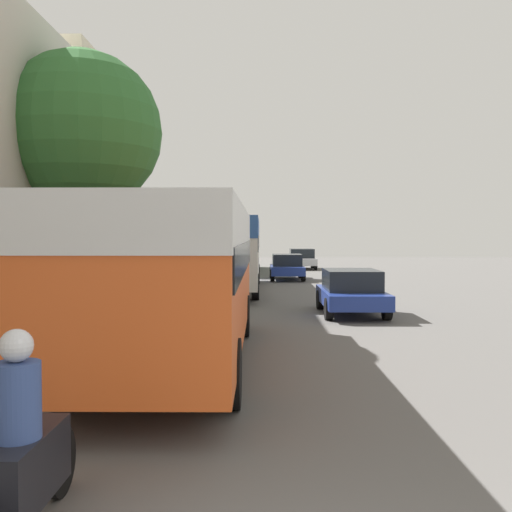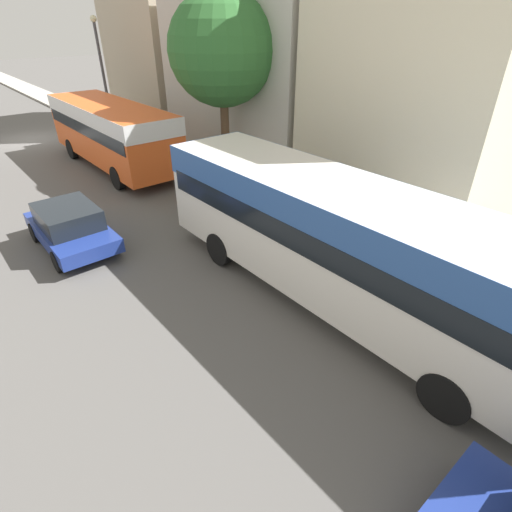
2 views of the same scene
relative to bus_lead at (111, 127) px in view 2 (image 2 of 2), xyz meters
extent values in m
plane|color=#595654|center=(1.96, -8.32, -1.93)|extent=(120.00, 120.00, 0.00)
cube|color=#B2ADA3|center=(-3.14, -8.32, -1.86)|extent=(2.20, 120.00, 0.15)
cube|color=#BCAD93|center=(-7.14, -6.65, 3.80)|extent=(5.81, 7.30, 11.48)
cube|color=beige|center=(-7.22, 2.68, 2.20)|extent=(5.98, 9.74, 8.28)
cube|color=beige|center=(-7.66, 11.42, 2.57)|extent=(6.85, 7.08, 9.00)
cube|color=#EA5B23|center=(0.00, 0.00, -0.20)|extent=(2.58, 9.22, 2.47)
cube|color=white|center=(0.00, 0.00, 0.67)|extent=(2.61, 9.27, 0.74)
cube|color=black|center=(0.00, 0.00, 0.11)|extent=(2.63, 8.86, 0.54)
cylinder|color=black|center=(-1.19, 2.86, -1.43)|extent=(0.28, 1.00, 1.00)
cylinder|color=black|center=(1.19, 2.86, -1.43)|extent=(0.28, 1.00, 1.00)
cylinder|color=black|center=(-1.19, -2.86, -1.43)|extent=(0.28, 1.00, 1.00)
cylinder|color=black|center=(1.19, -2.86, -1.43)|extent=(0.28, 1.00, 1.00)
cube|color=silver|center=(0.23, 14.12, -0.12)|extent=(2.52, 11.30, 2.63)
cube|color=#2D569E|center=(0.23, 14.12, 0.81)|extent=(2.55, 11.36, 0.79)
cube|color=black|center=(0.23, 14.12, 0.21)|extent=(2.57, 10.85, 0.58)
cylinder|color=black|center=(-0.92, 17.62, -1.43)|extent=(0.28, 1.00, 1.00)
cylinder|color=black|center=(1.39, 17.62, -1.43)|extent=(0.28, 1.00, 1.00)
cylinder|color=black|center=(-0.92, 10.62, -1.43)|extent=(0.28, 1.00, 1.00)
cylinder|color=black|center=(1.39, 10.62, -1.43)|extent=(0.28, 1.00, 1.00)
cube|color=black|center=(-0.28, -6.36, -1.34)|extent=(0.38, 1.10, 0.55)
cylinder|color=black|center=(-0.28, -5.56, -1.61)|extent=(0.10, 0.64, 0.64)
cylinder|color=black|center=(-0.28, -7.16, -1.61)|extent=(0.12, 0.64, 0.64)
cylinder|color=#33477F|center=(-0.28, -6.46, -0.76)|extent=(0.36, 0.36, 0.60)
sphere|color=silver|center=(-0.28, -6.46, -0.33)|extent=(0.26, 0.26, 0.26)
cube|color=navy|center=(4.40, 6.74, -1.39)|extent=(1.82, 3.85, 0.44)
cube|color=black|center=(4.40, 6.74, -0.86)|extent=(1.60, 2.12, 0.62)
cylinder|color=black|center=(3.56, 7.94, -1.61)|extent=(0.22, 0.64, 0.64)
cylinder|color=black|center=(5.24, 7.94, -1.61)|extent=(0.22, 0.64, 0.64)
cylinder|color=black|center=(3.56, 5.55, -1.61)|extent=(0.22, 0.64, 0.64)
cylinder|color=black|center=(5.24, 5.55, -1.61)|extent=(0.22, 0.64, 0.64)
cylinder|color=#232838|center=(-3.53, 10.96, -1.38)|extent=(0.34, 0.34, 0.80)
cylinder|color=black|center=(-3.53, 10.96, -0.65)|extent=(0.43, 0.43, 0.67)
sphere|color=tan|center=(-3.53, 10.96, -0.21)|extent=(0.22, 0.22, 0.22)
cylinder|color=brown|center=(-3.25, 4.68, -0.03)|extent=(0.36, 0.36, 3.51)
sphere|color=#2D662D|center=(-3.25, 4.68, 3.34)|extent=(4.31, 4.31, 4.31)
cylinder|color=#47474C|center=(-2.39, -6.06, 1.23)|extent=(0.16, 0.16, 6.02)
sphere|color=beige|center=(-2.39, -6.06, 4.39)|extent=(0.36, 0.36, 0.36)
camera|label=1|loc=(1.61, -10.82, 0.52)|focal=40.00mm
camera|label=2|loc=(7.17, 19.15, 4.46)|focal=28.00mm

